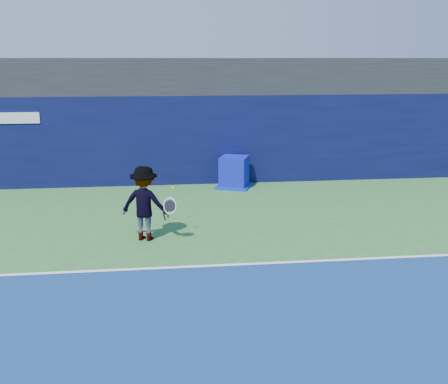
{
  "coord_description": "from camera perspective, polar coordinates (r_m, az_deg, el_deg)",
  "views": [
    {
      "loc": [
        -0.65,
        -6.63,
        4.22
      ],
      "look_at": [
        0.67,
        5.2,
        1.0
      ],
      "focal_mm": 40.0,
      "sensor_mm": 36.0,
      "label": 1
    }
  ],
  "objects": [
    {
      "name": "back_wall_assembly",
      "position": [
        17.36,
        -4.21,
        6.08
      ],
      "size": [
        36.0,
        1.03,
        3.0
      ],
      "color": "#0A0E39",
      "rests_on": "ground"
    },
    {
      "name": "tennis_player",
      "position": [
        11.9,
        -9.05,
        -1.3
      ],
      "size": [
        1.4,
        0.98,
        1.78
      ],
      "color": "white",
      "rests_on": "ground"
    },
    {
      "name": "equipment_cart",
      "position": [
        16.71,
        1.16,
        2.17
      ],
      "size": [
        1.39,
        1.39,
        1.03
      ],
      "color": "#0C13AE",
      "rests_on": "ground"
    },
    {
      "name": "tennis_ball",
      "position": [
        11.85,
        -5.84,
        0.48
      ],
      "size": [
        0.07,
        0.07,
        0.07
      ],
      "color": "#C6D017",
      "rests_on": "ground"
    },
    {
      "name": "ground",
      "position": [
        7.89,
        -0.69,
        -17.21
      ],
      "size": [
        80.0,
        80.0,
        0.0
      ],
      "primitive_type": "plane",
      "color": "#327032",
      "rests_on": "ground"
    },
    {
      "name": "baseline",
      "position": [
        10.53,
        -2.34,
        -8.45
      ],
      "size": [
        24.0,
        0.1,
        0.01
      ],
      "primitive_type": "cube",
      "color": "white",
      "rests_on": "ground"
    },
    {
      "name": "stadium_band",
      "position": [
        18.15,
        -4.45,
        13.13
      ],
      "size": [
        36.0,
        3.0,
        1.2
      ],
      "primitive_type": "cube",
      "color": "black",
      "rests_on": "back_wall_assembly"
    }
  ]
}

